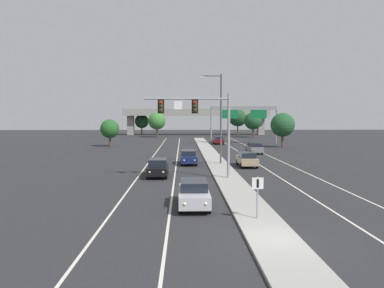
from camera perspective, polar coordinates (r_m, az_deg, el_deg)
The scene contains 23 objects.
ground_plane at distance 16.59m, azimuth 12.85°, elevation -14.89°, with size 260.00×260.00×0.00m, color #28282B.
median_island at distance 33.82m, azimuth 5.27°, elevation -4.75°, with size 2.40×110.00×0.15m, color #9E9B93.
lane_stripe_oncoming_center at distance 40.53m, azimuth -2.53°, elevation -3.31°, with size 0.14×100.00×0.01m, color silver.
lane_stripe_receding_center at distance 41.44m, azimuth 10.60°, elevation -3.21°, with size 0.14×100.00×0.01m, color silver.
edge_stripe_left at distance 40.72m, azimuth -7.19°, elevation -3.31°, with size 0.14×100.00×0.01m, color silver.
edge_stripe_right at distance 42.25m, azimuth 14.98°, elevation -3.14°, with size 0.14×100.00×0.01m, color silver.
overhead_signal_mast at distance 30.73m, azimuth 1.50°, elevation 4.20°, with size 7.37×0.44×7.20m.
median_sign_post at distance 19.02m, azimuth 10.38°, elevation -7.38°, with size 0.60×0.10×2.20m.
street_lamp_median at distance 40.40m, azimuth 4.32°, elevation 4.89°, with size 2.58×0.28×10.00m.
car_oncoming_silver at distance 21.83m, azimuth 0.27°, elevation -7.83°, with size 1.84×4.48×1.58m.
car_oncoming_black at distance 32.86m, azimuth -5.46°, elevation -3.71°, with size 1.86×4.49×1.58m.
car_oncoming_navy at distance 40.88m, azimuth -0.56°, elevation -2.09°, with size 1.90×4.50×1.58m.
car_receding_tan at distance 39.41m, azimuth 8.72°, elevation -2.38°, with size 1.83×4.47×1.58m.
car_receding_grey at distance 53.47m, azimuth 9.88°, elevation -0.62°, with size 1.91×4.51×1.58m.
car_receding_darkred at distance 70.71m, azimuth 4.21°, elevation 0.65°, with size 1.88×4.49×1.58m.
highway_sign_gantry at distance 71.85m, azimuth 8.27°, elevation 4.94°, with size 13.28×0.42×7.50m.
overpass_bridge at distance 105.60m, azimuth 0.65°, elevation 4.60°, with size 42.40×6.40×7.65m.
tree_far_right_a at distance 64.89m, azimuth 14.21°, elevation 2.96°, with size 4.19×4.19×6.06m.
tree_far_left_c at distance 109.60m, azimuth -8.00°, elevation 3.59°, with size 4.19×4.19×6.06m.
tree_far_right_c at distance 93.56m, azimuth 9.68°, elevation 3.64°, with size 4.54×4.54×6.56m.
tree_far_left_a at distance 93.46m, azimuth -5.61°, elevation 3.66°, with size 4.49×4.49×6.50m.
tree_far_left_b at distance 66.23m, azimuth -12.94°, elevation 2.36°, with size 3.40×3.40×4.92m.
tree_far_right_b at distance 105.56m, azimuth 7.29°, elevation 4.33°, with size 5.66×5.66×8.19m.
Camera 1 is at (-3.97, -15.15, 5.45)m, focal length 33.53 mm.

